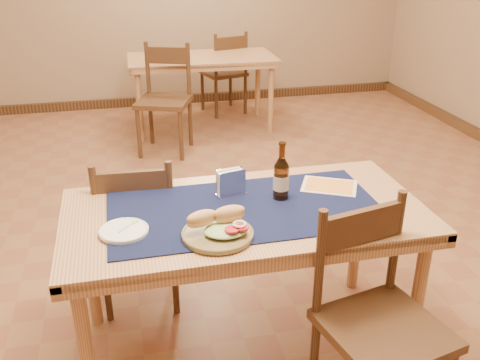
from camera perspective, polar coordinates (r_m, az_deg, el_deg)
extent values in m
cube|color=#8C5E3D|center=(3.44, -2.69, -8.33)|extent=(6.00, 7.00, 0.02)
cylinder|color=tan|center=(2.30, -16.04, -17.45)|extent=(0.06, 0.06, 0.71)
cylinder|color=tan|center=(2.59, 18.34, -12.30)|extent=(0.06, 0.06, 0.71)
cylinder|color=tan|center=(2.81, -15.70, -8.79)|extent=(0.06, 0.06, 0.71)
cylinder|color=tan|center=(3.05, 12.36, -5.50)|extent=(0.06, 0.06, 0.71)
cube|color=tan|center=(2.39, 0.55, -3.60)|extent=(1.60, 0.80, 0.04)
cube|color=#0E1236|center=(2.38, 0.55, -3.11)|extent=(1.20, 0.60, 0.01)
cube|color=#4F331C|center=(6.59, -8.38, 8.42)|extent=(6.00, 0.06, 0.10)
cylinder|color=tan|center=(5.31, -10.64, 7.74)|extent=(0.06, 0.06, 0.71)
cylinder|color=tan|center=(5.48, 3.30, 8.65)|extent=(0.06, 0.06, 0.71)
cylinder|color=tan|center=(5.86, -10.83, 9.32)|extent=(0.06, 0.06, 0.71)
cylinder|color=tan|center=(6.02, 1.90, 10.13)|extent=(0.06, 0.06, 0.71)
cube|color=tan|center=(5.54, -4.11, 12.80)|extent=(1.49, 0.78, 0.04)
cylinder|color=#4F331C|center=(3.17, -7.32, -6.75)|extent=(0.04, 0.04, 0.44)
cylinder|color=#4F331C|center=(3.18, -13.70, -7.16)|extent=(0.04, 0.04, 0.44)
cylinder|color=#4F331C|center=(2.87, -6.95, -10.37)|extent=(0.04, 0.04, 0.44)
cylinder|color=#4F331C|center=(2.89, -14.06, -10.80)|extent=(0.04, 0.04, 0.44)
cube|color=#4F331C|center=(2.91, -10.85, -5.07)|extent=(0.44, 0.44, 0.04)
cube|color=#4F331C|center=(2.59, -11.46, -0.49)|extent=(0.35, 0.05, 0.14)
cylinder|color=#4F331C|center=(2.64, -7.43, -2.53)|extent=(0.04, 0.04, 0.45)
cylinder|color=#4F331C|center=(2.65, -15.05, -3.05)|extent=(0.04, 0.04, 0.45)
cylinder|color=#4F331C|center=(2.39, 7.90, -18.47)|extent=(0.04, 0.04, 0.46)
cylinder|color=#4F331C|center=(2.57, 15.15, -15.59)|extent=(0.04, 0.04, 0.46)
cube|color=#4F331C|center=(2.22, 15.12, -15.22)|extent=(0.52, 0.52, 0.04)
cube|color=#4F331C|center=(2.14, 12.87, -4.84)|extent=(0.37, 0.11, 0.14)
cylinder|color=#4F331C|center=(2.11, 8.49, -8.92)|extent=(0.04, 0.04, 0.48)
cylinder|color=#4F331C|center=(2.31, 16.26, -6.47)|extent=(0.04, 0.04, 0.48)
cylinder|color=#4F331C|center=(4.91, -10.75, 4.95)|extent=(0.04, 0.04, 0.48)
cylinder|color=#4F331C|center=(4.80, -6.33, 4.80)|extent=(0.04, 0.04, 0.48)
cylinder|color=#4F331C|center=(5.26, -9.48, 6.38)|extent=(0.04, 0.04, 0.48)
cylinder|color=#4F331C|center=(5.16, -5.33, 6.26)|extent=(0.04, 0.04, 0.48)
cube|color=#4F331C|center=(4.96, -8.14, 8.28)|extent=(0.58, 0.58, 0.04)
cube|color=#4F331C|center=(5.06, -7.78, 13.04)|extent=(0.37, 0.17, 0.15)
cylinder|color=#4F331C|center=(5.14, -9.83, 11.61)|extent=(0.04, 0.04, 0.50)
cylinder|color=#4F331C|center=(5.04, -5.52, 11.59)|extent=(0.04, 0.04, 0.50)
cylinder|color=#4F331C|center=(6.42, -1.02, 9.90)|extent=(0.04, 0.04, 0.46)
cylinder|color=#4F331C|center=(6.27, -4.03, 9.48)|extent=(0.04, 0.04, 0.46)
cylinder|color=#4F331C|center=(6.11, 0.56, 9.13)|extent=(0.04, 0.04, 0.46)
cylinder|color=#4F331C|center=(5.95, -2.56, 8.68)|extent=(0.04, 0.04, 0.46)
cube|color=#4F331C|center=(6.13, -1.79, 11.37)|extent=(0.52, 0.52, 0.04)
cube|color=#4F331C|center=(5.89, -0.97, 14.36)|extent=(0.36, 0.12, 0.14)
cylinder|color=#4F331C|center=(5.99, 0.63, 13.36)|extent=(0.04, 0.04, 0.47)
cylinder|color=#4F331C|center=(5.83, -2.60, 13.02)|extent=(0.04, 0.04, 0.47)
cylinder|color=brown|center=(2.16, -2.40, -5.80)|extent=(0.29, 0.29, 0.02)
torus|color=brown|center=(2.16, -2.40, -5.66)|extent=(0.29, 0.29, 0.01)
ellipsoid|color=#B8CF8E|center=(2.14, -1.52, -5.35)|extent=(0.18, 0.14, 0.03)
ellipsoid|color=tan|center=(2.14, -4.13, -4.17)|extent=(0.14, 0.09, 0.07)
ellipsoid|color=tan|center=(2.17, -1.14, -3.67)|extent=(0.14, 0.07, 0.07)
cylinder|color=red|center=(2.10, -0.86, -5.31)|extent=(0.06, 0.06, 0.01)
cylinder|color=red|center=(2.12, 0.19, -5.09)|extent=(0.05, 0.05, 0.01)
torus|color=white|center=(2.12, -0.06, -4.73)|extent=(0.06, 0.06, 0.01)
cylinder|color=white|center=(2.24, -12.29, -5.32)|extent=(0.20, 0.20, 0.01)
torus|color=white|center=(2.23, -12.30, -5.19)|extent=(0.20, 0.20, 0.01)
cube|color=#88E37C|center=(2.24, -12.05, -4.96)|extent=(0.07, 0.07, 0.00)
cube|color=#88E37C|center=(2.28, -11.12, -4.35)|extent=(0.03, 0.03, 0.00)
cylinder|color=#4B280D|center=(2.44, 4.39, -0.23)|extent=(0.07, 0.07, 0.16)
cone|color=#4B280D|center=(2.40, 4.47, 1.93)|extent=(0.07, 0.07, 0.04)
cylinder|color=#4B280D|center=(2.38, 4.51, 3.10)|extent=(0.03, 0.03, 0.06)
cylinder|color=#4B280D|center=(2.37, 4.54, 3.90)|extent=(0.03, 0.03, 0.01)
cylinder|color=beige|center=(2.44, 4.39, -0.23)|extent=(0.07, 0.07, 0.07)
cube|color=silver|center=(2.50, -0.97, -1.45)|extent=(0.15, 0.08, 0.00)
cube|color=silver|center=(2.46, -0.77, -0.36)|extent=(0.13, 0.03, 0.12)
cube|color=silver|center=(2.50, -1.19, 0.03)|extent=(0.13, 0.03, 0.12)
cube|color=white|center=(2.48, -0.98, -0.27)|extent=(0.13, 0.06, 0.11)
cube|color=teal|center=(2.46, -0.81, -0.19)|extent=(0.09, 0.02, 0.04)
cube|color=beige|center=(2.61, 9.50, -0.64)|extent=(0.32, 0.29, 0.00)
cube|color=orange|center=(2.61, 9.51, -0.58)|extent=(0.27, 0.24, 0.00)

